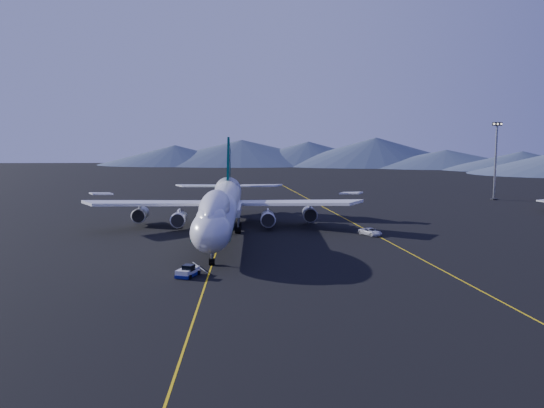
{
  "coord_description": "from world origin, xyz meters",
  "views": [
    {
      "loc": [
        7.44,
        -121.31,
        21.95
      ],
      "look_at": [
        10.3,
        3.22,
        6.0
      ],
      "focal_mm": 40.0,
      "sensor_mm": 36.0,
      "label": 1
    }
  ],
  "objects_px": {
    "pushback_tug": "(188,273)",
    "service_van": "(370,232)",
    "boeing_747": "(221,207)",
    "floodlight_mast": "(496,161)"
  },
  "relations": [
    {
      "from": "pushback_tug",
      "to": "floodlight_mast",
      "type": "xyz_separation_m",
      "value": [
        81.74,
        92.7,
        11.2
      ]
    },
    {
      "from": "pushback_tug",
      "to": "service_van",
      "type": "bearing_deg",
      "value": 65.17
    },
    {
      "from": "boeing_747",
      "to": "pushback_tug",
      "type": "distance_m",
      "value": 34.4
    },
    {
      "from": "pushback_tug",
      "to": "floodlight_mast",
      "type": "relative_size",
      "value": 0.21
    },
    {
      "from": "boeing_747",
      "to": "floodlight_mast",
      "type": "xyz_separation_m",
      "value": [
        78.74,
        58.83,
        5.98
      ]
    },
    {
      "from": "boeing_747",
      "to": "floodlight_mast",
      "type": "distance_m",
      "value": 98.47
    },
    {
      "from": "pushback_tug",
      "to": "service_van",
      "type": "xyz_separation_m",
      "value": [
        33.23,
        33.31,
        0.15
      ]
    },
    {
      "from": "service_van",
      "to": "floodlight_mast",
      "type": "height_order",
      "value": "floodlight_mast"
    },
    {
      "from": "service_van",
      "to": "floodlight_mast",
      "type": "bearing_deg",
      "value": 19.01
    },
    {
      "from": "service_van",
      "to": "floodlight_mast",
      "type": "distance_m",
      "value": 77.47
    }
  ]
}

